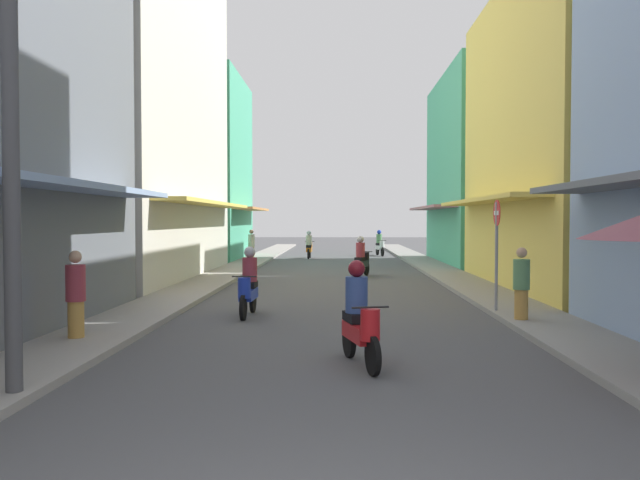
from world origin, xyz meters
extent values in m
plane|color=#4C4C4F|center=(0.00, 21.65, 0.00)|extent=(112.86, 112.86, 0.00)
cube|color=#9E9991|center=(-4.38, 21.65, 0.06)|extent=(1.64, 59.30, 0.12)
cube|color=gray|center=(4.38, 21.65, 0.06)|extent=(1.64, 59.30, 0.12)
cube|color=#8CA5CC|center=(-4.70, 5.93, 2.80)|extent=(1.10, 12.47, 0.12)
cube|color=silver|center=(-8.20, 20.13, 7.62)|extent=(6.00, 13.31, 15.24)
cube|color=#EFD159|center=(-4.70, 20.13, 2.80)|extent=(1.10, 11.98, 0.12)
cube|color=#4CB28C|center=(-8.20, 31.60, 4.99)|extent=(6.00, 8.17, 9.98)
cube|color=#D88C4C|center=(-4.70, 31.60, 2.80)|extent=(1.10, 7.35, 0.12)
cube|color=#EFD159|center=(8.20, 16.72, 4.82)|extent=(6.00, 11.40, 9.65)
cube|color=#EFD159|center=(4.70, 16.72, 2.80)|extent=(1.10, 10.26, 0.12)
cube|color=#4CB28C|center=(8.20, 28.50, 4.66)|extent=(6.00, 10.44, 9.32)
cube|color=#B7727F|center=(4.70, 28.50, 2.80)|extent=(1.10, 9.40, 0.12)
cylinder|color=black|center=(2.74, 35.05, 0.28)|extent=(0.18, 0.57, 0.56)
cylinder|color=black|center=(2.51, 36.28, 0.28)|extent=(0.18, 0.57, 0.56)
cube|color=silver|center=(2.62, 35.71, 0.50)|extent=(0.46, 1.03, 0.24)
cube|color=black|center=(2.58, 35.91, 0.70)|extent=(0.38, 0.60, 0.14)
cylinder|color=silver|center=(2.72, 35.17, 0.70)|extent=(0.28, 0.28, 0.45)
cylinder|color=black|center=(2.72, 35.17, 0.95)|extent=(0.55, 0.13, 0.03)
cylinder|color=#598C59|center=(2.59, 35.86, 1.05)|extent=(0.34, 0.34, 0.55)
sphere|color=#1E38B7|center=(2.59, 35.86, 1.45)|extent=(0.26, 0.26, 0.26)
cylinder|color=black|center=(-1.56, 33.39, 0.28)|extent=(0.09, 0.56, 0.56)
cylinder|color=black|center=(-1.59, 32.14, 0.28)|extent=(0.09, 0.56, 0.56)
cube|color=orange|center=(-1.58, 32.71, 0.50)|extent=(0.31, 1.01, 0.24)
cube|color=black|center=(-1.58, 32.51, 0.70)|extent=(0.29, 0.57, 0.14)
cylinder|color=orange|center=(-1.56, 33.26, 0.70)|extent=(0.28, 0.28, 0.45)
cylinder|color=black|center=(-1.56, 33.26, 0.95)|extent=(0.55, 0.04, 0.03)
cylinder|color=beige|center=(-1.58, 32.56, 1.05)|extent=(0.34, 0.34, 0.55)
sphere|color=#B2B2B7|center=(-1.58, 32.56, 1.45)|extent=(0.26, 0.26, 0.26)
cylinder|color=black|center=(0.58, 5.24, 0.28)|extent=(0.22, 0.56, 0.56)
cylinder|color=black|center=(0.27, 6.45, 0.28)|extent=(0.22, 0.56, 0.56)
cube|color=red|center=(0.41, 5.90, 0.50)|extent=(0.52, 1.04, 0.24)
cube|color=black|center=(0.36, 6.09, 0.70)|extent=(0.41, 0.61, 0.14)
cylinder|color=red|center=(0.55, 5.36, 0.70)|extent=(0.28, 0.28, 0.45)
cylinder|color=black|center=(0.55, 5.36, 0.95)|extent=(0.54, 0.17, 0.03)
cylinder|color=#334C8C|center=(0.38, 6.04, 1.05)|extent=(0.34, 0.34, 0.55)
sphere|color=maroon|center=(0.38, 6.04, 1.45)|extent=(0.26, 0.26, 0.26)
cylinder|color=black|center=(1.20, 21.62, 0.28)|extent=(0.26, 0.56, 0.56)
cylinder|color=black|center=(0.79, 20.44, 0.28)|extent=(0.26, 0.56, 0.56)
cube|color=black|center=(0.98, 20.98, 0.50)|extent=(0.59, 1.04, 0.24)
cube|color=black|center=(0.92, 20.79, 0.70)|extent=(0.45, 0.62, 0.14)
cylinder|color=black|center=(1.16, 21.50, 0.70)|extent=(0.28, 0.28, 0.45)
cylinder|color=black|center=(1.16, 21.50, 0.95)|extent=(0.53, 0.21, 0.03)
cylinder|color=#99333F|center=(0.93, 20.84, 1.05)|extent=(0.34, 0.34, 0.55)
sphere|color=#B2B2B7|center=(0.93, 20.84, 1.45)|extent=(0.26, 0.26, 0.26)
cylinder|color=black|center=(-1.97, 10.13, 0.28)|extent=(0.10, 0.56, 0.56)
cylinder|color=black|center=(-1.93, 11.38, 0.28)|extent=(0.10, 0.56, 0.56)
cube|color=#1E38B7|center=(-1.95, 10.81, 0.50)|extent=(0.32, 1.01, 0.24)
cube|color=black|center=(-1.94, 11.01, 0.70)|extent=(0.30, 0.57, 0.14)
cylinder|color=#1E38B7|center=(-1.97, 10.26, 0.70)|extent=(0.28, 0.28, 0.45)
cylinder|color=black|center=(-1.97, 10.26, 0.95)|extent=(0.55, 0.05, 0.03)
cylinder|color=#99333F|center=(-1.94, 10.96, 1.05)|extent=(0.34, 0.34, 0.55)
sphere|color=#B2B2B7|center=(-1.94, 10.96, 1.45)|extent=(0.26, 0.26, 0.26)
cylinder|color=#BF8C3F|center=(-4.42, 29.38, 0.39)|extent=(0.28, 0.28, 0.78)
cylinder|color=beige|center=(-4.42, 29.38, 1.11)|extent=(0.34, 0.34, 0.66)
sphere|color=#9E7256|center=(-4.42, 29.38, 1.59)|extent=(0.22, 0.22, 0.22)
cylinder|color=#BF8C3F|center=(-4.52, 7.39, 0.38)|extent=(0.28, 0.28, 0.76)
cylinder|color=#99333F|center=(-4.52, 7.39, 1.08)|extent=(0.34, 0.34, 0.64)
sphere|color=tan|center=(-4.52, 7.39, 1.54)|extent=(0.22, 0.22, 0.22)
cylinder|color=#BF8C3F|center=(3.91, 9.72, 0.37)|extent=(0.28, 0.28, 0.74)
cylinder|color=#598C59|center=(3.91, 9.72, 1.06)|extent=(0.34, 0.34, 0.63)
sphere|color=tan|center=(3.91, 9.72, 1.51)|extent=(0.22, 0.22, 0.22)
cylinder|color=#4C4C4F|center=(-3.81, 3.85, 3.90)|extent=(0.20, 0.20, 7.80)
cylinder|color=gray|center=(3.71, 11.05, 1.30)|extent=(0.07, 0.07, 2.60)
cylinder|color=red|center=(3.71, 11.05, 2.35)|extent=(0.02, 0.60, 0.60)
cube|color=white|center=(3.71, 11.05, 2.35)|extent=(0.03, 0.40, 0.10)
camera|label=1|loc=(0.10, -3.75, 2.19)|focal=36.14mm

